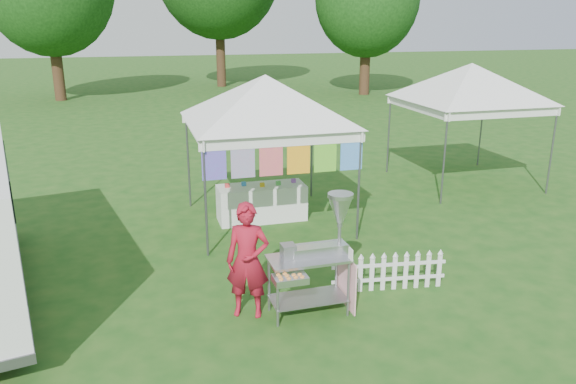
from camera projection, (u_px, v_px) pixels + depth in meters
name	position (u px, v px, depth m)	size (l,w,h in m)	color
ground	(322.00, 299.00, 8.42)	(120.00, 120.00, 0.00)	#1A4C15
canopy_main	(265.00, 75.00, 10.75)	(4.24, 4.24, 3.45)	#59595E
canopy_right	(472.00, 63.00, 13.55)	(4.24, 4.24, 3.45)	#59595E
donut_cart	(321.00, 246.00, 7.75)	(1.24, 0.87, 1.73)	gray
vendor	(248.00, 260.00, 7.74)	(0.60, 0.40, 1.65)	maroon
picket_fence	(389.00, 273.00, 8.62)	(1.79, 0.26, 0.56)	white
display_table	(262.00, 203.00, 11.64)	(1.80, 0.70, 0.74)	white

